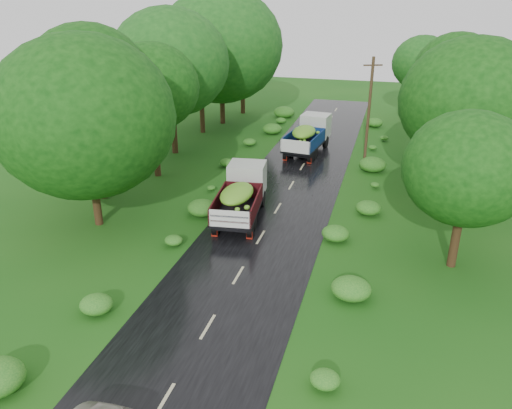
% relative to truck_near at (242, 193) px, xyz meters
% --- Properties ---
extents(ground, '(120.00, 120.00, 0.00)m').
position_rel_truck_near_xyz_m(ground, '(1.77, -10.32, -1.49)').
color(ground, '#134C10').
rests_on(ground, ground).
extents(road, '(6.50, 80.00, 0.02)m').
position_rel_truck_near_xyz_m(road, '(1.77, -5.32, -1.48)').
color(road, black).
rests_on(road, ground).
extents(road_lines, '(0.12, 69.60, 0.00)m').
position_rel_truck_near_xyz_m(road_lines, '(1.77, -4.32, -1.47)').
color(road_lines, '#BFB78C').
rests_on(road_lines, road).
extents(truck_near, '(2.90, 6.47, 2.63)m').
position_rel_truck_near_xyz_m(truck_near, '(0.00, 0.00, 0.00)').
color(truck_near, black).
rests_on(truck_near, ground).
extents(truck_far, '(3.00, 6.65, 2.70)m').
position_rel_truck_near_xyz_m(truck_far, '(1.54, 13.43, 0.04)').
color(truck_far, black).
rests_on(truck_far, ground).
extents(utility_pole, '(1.32, 0.59, 7.89)m').
position_rel_truck_near_xyz_m(utility_pole, '(6.17, 11.74, 2.57)').
color(utility_pole, '#382616').
rests_on(utility_pole, ground).
extents(trees_left, '(5.89, 32.35, 9.51)m').
position_rel_truck_near_xyz_m(trees_left, '(-8.32, 10.71, 5.28)').
color(trees_left, black).
rests_on(trees_left, ground).
extents(trees_right, '(5.81, 32.81, 8.09)m').
position_rel_truck_near_xyz_m(trees_right, '(11.53, 11.37, 4.27)').
color(trees_right, black).
rests_on(trees_right, ground).
extents(shrubs, '(11.90, 44.00, 0.70)m').
position_rel_truck_near_xyz_m(shrubs, '(1.77, 3.68, -1.14)').
color(shrubs, '#165D1A').
rests_on(shrubs, ground).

